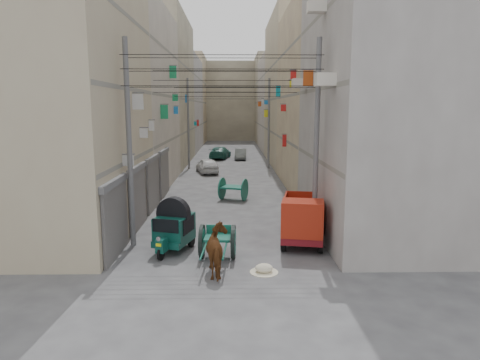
{
  "coord_description": "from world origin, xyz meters",
  "views": [
    {
      "loc": [
        0.38,
        -10.44,
        5.4
      ],
      "look_at": [
        0.66,
        6.5,
        2.55
      ],
      "focal_mm": 32.0,
      "sensor_mm": 36.0,
      "label": 1
    }
  ],
  "objects_px": {
    "auto_rickshaw": "(174,227)",
    "distant_car_grey": "(241,154)",
    "feed_sack": "(264,268)",
    "distant_car_white": "(207,165)",
    "tonga_cart": "(218,241)",
    "horse": "(219,251)",
    "distant_car_green": "(220,153)",
    "mini_truck": "(303,222)",
    "second_cart": "(233,188)"
  },
  "relations": [
    {
      "from": "horse",
      "to": "distant_car_white",
      "type": "bearing_deg",
      "value": -96.05
    },
    {
      "from": "mini_truck",
      "to": "horse",
      "type": "height_order",
      "value": "mini_truck"
    },
    {
      "from": "feed_sack",
      "to": "distant_car_green",
      "type": "distance_m",
      "value": 32.75
    },
    {
      "from": "tonga_cart",
      "to": "horse",
      "type": "xyz_separation_m",
      "value": [
        0.1,
        -1.49,
        0.15
      ]
    },
    {
      "from": "auto_rickshaw",
      "to": "distant_car_green",
      "type": "distance_m",
      "value": 30.35
    },
    {
      "from": "horse",
      "to": "tonga_cart",
      "type": "bearing_deg",
      "value": -96.41
    },
    {
      "from": "mini_truck",
      "to": "distant_car_white",
      "type": "bearing_deg",
      "value": 114.81
    },
    {
      "from": "tonga_cart",
      "to": "distant_car_green",
      "type": "bearing_deg",
      "value": 94.94
    },
    {
      "from": "auto_rickshaw",
      "to": "horse",
      "type": "relative_size",
      "value": 1.25
    },
    {
      "from": "auto_rickshaw",
      "to": "distant_car_grey",
      "type": "bearing_deg",
      "value": 100.52
    },
    {
      "from": "distant_car_white",
      "to": "distant_car_grey",
      "type": "height_order",
      "value": "distant_car_white"
    },
    {
      "from": "tonga_cart",
      "to": "distant_car_green",
      "type": "height_order",
      "value": "distant_car_green"
    },
    {
      "from": "feed_sack",
      "to": "distant_car_white",
      "type": "distance_m",
      "value": 22.41
    },
    {
      "from": "distant_car_grey",
      "to": "second_cart",
      "type": "bearing_deg",
      "value": -89.9
    },
    {
      "from": "distant_car_white",
      "to": "distant_car_grey",
      "type": "bearing_deg",
      "value": -120.93
    },
    {
      "from": "second_cart",
      "to": "distant_car_green",
      "type": "height_order",
      "value": "second_cart"
    },
    {
      "from": "mini_truck",
      "to": "distant_car_green",
      "type": "height_order",
      "value": "mini_truck"
    },
    {
      "from": "auto_rickshaw",
      "to": "second_cart",
      "type": "relative_size",
      "value": 1.27
    },
    {
      "from": "feed_sack",
      "to": "distant_car_green",
      "type": "relative_size",
      "value": 0.13
    },
    {
      "from": "tonga_cart",
      "to": "second_cart",
      "type": "height_order",
      "value": "second_cart"
    },
    {
      "from": "second_cart",
      "to": "distant_car_white",
      "type": "relative_size",
      "value": 0.49
    },
    {
      "from": "auto_rickshaw",
      "to": "second_cart",
      "type": "height_order",
      "value": "auto_rickshaw"
    },
    {
      "from": "tonga_cart",
      "to": "mini_truck",
      "type": "xyz_separation_m",
      "value": [
        3.31,
        1.36,
        0.31
      ]
    },
    {
      "from": "horse",
      "to": "mini_truck",
      "type": "bearing_deg",
      "value": -148.8
    },
    {
      "from": "second_cart",
      "to": "feed_sack",
      "type": "xyz_separation_m",
      "value": [
        1.01,
        -11.39,
        -0.55
      ]
    },
    {
      "from": "auto_rickshaw",
      "to": "distant_car_grey",
      "type": "xyz_separation_m",
      "value": [
        3.09,
        29.52,
        -0.37
      ]
    },
    {
      "from": "mini_truck",
      "to": "feed_sack",
      "type": "height_order",
      "value": "mini_truck"
    },
    {
      "from": "tonga_cart",
      "to": "feed_sack",
      "type": "height_order",
      "value": "tonga_cart"
    },
    {
      "from": "second_cart",
      "to": "distant_car_grey",
      "type": "distance_m",
      "value": 20.46
    },
    {
      "from": "distant_car_white",
      "to": "distant_car_grey",
      "type": "xyz_separation_m",
      "value": [
        2.98,
        9.66,
        -0.08
      ]
    },
    {
      "from": "second_cart",
      "to": "distant_car_grey",
      "type": "relative_size",
      "value": 0.54
    },
    {
      "from": "second_cart",
      "to": "horse",
      "type": "xyz_separation_m",
      "value": [
        -0.48,
        -11.46,
        0.09
      ]
    },
    {
      "from": "feed_sack",
      "to": "horse",
      "type": "distance_m",
      "value": 1.62
    },
    {
      "from": "mini_truck",
      "to": "horse",
      "type": "xyz_separation_m",
      "value": [
        -3.21,
        -2.85,
        -0.17
      ]
    },
    {
      "from": "horse",
      "to": "distant_car_green",
      "type": "bearing_deg",
      "value": -98.79
    },
    {
      "from": "feed_sack",
      "to": "distant_car_white",
      "type": "height_order",
      "value": "distant_car_white"
    },
    {
      "from": "distant_car_white",
      "to": "horse",
      "type": "bearing_deg",
      "value": 80.63
    },
    {
      "from": "auto_rickshaw",
      "to": "horse",
      "type": "bearing_deg",
      "value": -36.35
    },
    {
      "from": "distant_car_grey",
      "to": "distant_car_green",
      "type": "bearing_deg",
      "value": 162.17
    },
    {
      "from": "mini_truck",
      "to": "distant_car_grey",
      "type": "distance_m",
      "value": 29.12
    },
    {
      "from": "horse",
      "to": "distant_car_green",
      "type": "xyz_separation_m",
      "value": [
        -0.94,
        32.72,
        -0.15
      ]
    },
    {
      "from": "mini_truck",
      "to": "distant_car_green",
      "type": "distance_m",
      "value": 30.16
    },
    {
      "from": "horse",
      "to": "second_cart",
      "type": "bearing_deg",
      "value": -102.82
    },
    {
      "from": "mini_truck",
      "to": "distant_car_grey",
      "type": "relative_size",
      "value": 1.11
    },
    {
      "from": "mini_truck",
      "to": "auto_rickshaw",
      "type": "bearing_deg",
      "value": -164.12
    },
    {
      "from": "second_cart",
      "to": "distant_car_grey",
      "type": "xyz_separation_m",
      "value": [
        0.8,
        20.45,
        -0.14
      ]
    },
    {
      "from": "horse",
      "to": "distant_car_green",
      "type": "height_order",
      "value": "horse"
    },
    {
      "from": "tonga_cart",
      "to": "horse",
      "type": "distance_m",
      "value": 1.5
    },
    {
      "from": "auto_rickshaw",
      "to": "distant_car_grey",
      "type": "distance_m",
      "value": 29.68
    },
    {
      "from": "horse",
      "to": "distant_car_white",
      "type": "relative_size",
      "value": 0.5
    }
  ]
}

